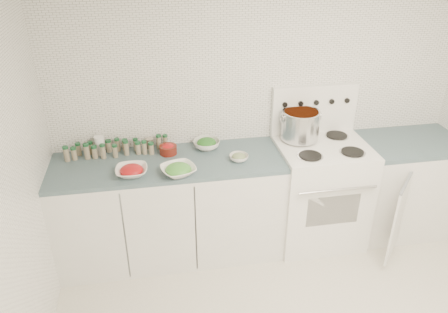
# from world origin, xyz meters

# --- Properties ---
(room_walls) EXTENTS (3.54, 3.04, 2.52)m
(room_walls) POSITION_xyz_m (0.00, 0.00, 1.56)
(room_walls) COLOR white
(room_walls) RESTS_ON ground
(counter_left) EXTENTS (1.85, 0.62, 0.90)m
(counter_left) POSITION_xyz_m (-0.82, 1.19, 0.45)
(counter_left) COLOR white
(counter_left) RESTS_ON ground
(stove) EXTENTS (0.76, 0.70, 1.36)m
(stove) POSITION_xyz_m (0.48, 1.19, 0.50)
(stove) COLOR white
(stove) RESTS_ON ground
(counter_right) EXTENTS (0.89, 0.92, 0.90)m
(counter_right) POSITION_xyz_m (1.30, 1.19, 0.45)
(counter_right) COLOR white
(counter_right) RESTS_ON ground
(stock_pot) EXTENTS (0.34, 0.32, 0.24)m
(stock_pot) POSITION_xyz_m (0.31, 1.33, 1.08)
(stock_pot) COLOR silver
(stock_pot) RESTS_ON stove
(bowl_tomato) EXTENTS (0.25, 0.25, 0.08)m
(bowl_tomato) POSITION_xyz_m (-1.10, 1.03, 0.93)
(bowl_tomato) COLOR white
(bowl_tomato) RESTS_ON counter_left
(bowl_snowpea) EXTENTS (0.32, 0.32, 0.09)m
(bowl_snowpea) POSITION_xyz_m (-0.76, 0.98, 0.94)
(bowl_snowpea) COLOR white
(bowl_snowpea) RESTS_ON counter_left
(bowl_broccoli) EXTENTS (0.28, 0.28, 0.09)m
(bowl_broccoli) POSITION_xyz_m (-0.48, 1.37, 0.94)
(bowl_broccoli) COLOR white
(bowl_broccoli) RESTS_ON counter_left
(bowl_zucchini) EXTENTS (0.18, 0.18, 0.06)m
(bowl_zucchini) POSITION_xyz_m (-0.26, 1.11, 0.93)
(bowl_zucchini) COLOR white
(bowl_zucchini) RESTS_ON counter_left
(bowl_pepper) EXTENTS (0.14, 0.14, 0.09)m
(bowl_pepper) POSITION_xyz_m (-0.81, 1.33, 0.94)
(bowl_pepper) COLOR #5A170F
(bowl_pepper) RESTS_ON counter_left
(salt_canister) EXTENTS (0.10, 0.10, 0.16)m
(salt_canister) POSITION_xyz_m (-1.36, 1.42, 0.98)
(salt_canister) COLOR white
(salt_canister) RESTS_ON counter_left
(tin_can) EXTENTS (0.07, 0.07, 0.09)m
(tin_can) POSITION_xyz_m (-0.96, 1.45, 0.94)
(tin_can) COLOR #A89D8E
(tin_can) RESTS_ON counter_left
(spice_cluster) EXTENTS (0.83, 0.16, 0.13)m
(spice_cluster) POSITION_xyz_m (-1.24, 1.39, 0.96)
(spice_cluster) COLOR gray
(spice_cluster) RESTS_ON counter_left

